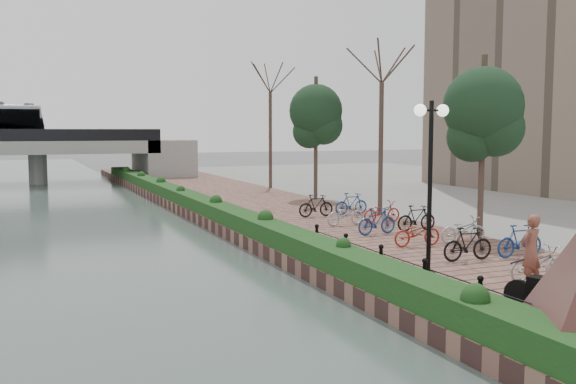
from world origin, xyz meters
TOP-DOWN VIEW (x-y plane):
  - ground at (0.00, 0.00)m, footprint 220.00×220.00m
  - promenade at (4.00, 17.50)m, footprint 8.00×75.00m
  - inland_pavement at (20.00, 17.50)m, footprint 24.00×75.00m
  - hedge at (0.60, 20.00)m, footprint 1.10×56.00m
  - chain_fence at (1.40, 2.00)m, footprint 0.10×14.10m
  - lamppost at (2.46, 4.35)m, footprint 1.02×0.32m
  - motorcycle at (2.51, 0.14)m, footprint 1.10×1.83m
  - pedestrian at (4.00, 2.31)m, footprint 0.73×0.56m
  - bicycle_parking at (5.50, 9.15)m, footprint 2.40×14.69m
  - street_trees at (8.00, 12.68)m, footprint 3.20×37.12m

SIDE VIEW (x-z plane):
  - ground at x=0.00m, z-range 0.00..0.00m
  - promenade at x=4.00m, z-range 0.00..0.50m
  - inland_pavement at x=20.00m, z-range 0.00..0.50m
  - hedge at x=0.60m, z-range 0.50..1.10m
  - chain_fence at x=1.40m, z-range 0.50..1.20m
  - bicycle_parking at x=5.50m, z-range 0.47..1.47m
  - motorcycle at x=2.51m, z-range 0.50..1.59m
  - pedestrian at x=4.00m, z-range 0.50..2.29m
  - street_trees at x=8.00m, z-range 0.29..7.09m
  - lamppost at x=2.46m, z-range 1.54..6.13m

